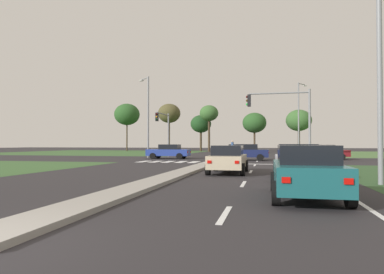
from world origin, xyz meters
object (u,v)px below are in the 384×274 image
street_lamp_second (148,113)px  treeline_sixth (299,121)px  car_teal_fifth (306,171)px  street_lamp_near (379,51)px  treeline_near (127,114)px  treeline_fifth (254,123)px  treeline_fourth (209,114)px  car_grey_seventh (233,148)px  car_navy_near (246,152)px  car_white_second (297,161)px  pedestrian_at_median (232,146)px  treeline_second (169,114)px  treeline_third (201,124)px  car_maroon_fourth (324,152)px  street_lamp_third (299,115)px  traffic_signal_far_left (164,126)px  traffic_signal_near_right (286,113)px  car_beige_third (228,159)px  car_blue_sixth (169,151)px

street_lamp_second → treeline_sixth: size_ratio=1.10×
car_teal_fifth → street_lamp_near: size_ratio=0.47×
street_lamp_near → treeline_sixth: (1.70, 55.95, 0.96)m
treeline_near → treeline_fifth: treeline_near is taller
treeline_fourth → treeline_sixth: 17.85m
car_grey_seventh → car_navy_near: bearing=97.7°
car_white_second → street_lamp_second: bearing=125.0°
pedestrian_at_median → treeline_second: (-16.54, 26.38, 6.96)m
car_teal_fifth → treeline_third: size_ratio=0.57×
car_maroon_fourth → street_lamp_third: bearing=-175.2°
car_maroon_fourth → car_grey_seventh: size_ratio=1.00×
car_navy_near → treeline_near: bearing=37.5°
pedestrian_at_median → treeline_fifth: treeline_fifth is taller
car_teal_fifth → treeline_fifth: treeline_fifth is taller
treeline_second → car_grey_seventh: bearing=-18.5°
treeline_third → traffic_signal_far_left: bearing=-86.8°
treeline_fourth → pedestrian_at_median: bearing=-72.5°
car_white_second → car_grey_seventh: (-7.90, 51.52, -0.04)m
car_grey_seventh → traffic_signal_far_left: (-5.39, -28.41, 2.95)m
street_lamp_second → street_lamp_near: bearing=-51.2°
traffic_signal_near_right → traffic_signal_far_left: bearing=139.7°
car_teal_fifth → pedestrian_at_median: 35.85m
car_beige_third → street_lamp_second: size_ratio=0.47×
car_teal_fifth → traffic_signal_near_right: 17.41m
street_lamp_near → street_lamp_second: street_lamp_near is taller
traffic_signal_near_right → pedestrian_at_median: 19.43m
car_blue_sixth → treeline_near: treeline_near is taller
street_lamp_second → car_grey_seventh: bearing=77.8°
traffic_signal_near_right → street_lamp_second: street_lamp_second is taller
treeline_near → car_beige_third: bearing=-61.4°
treeline_near → treeline_sixth: treeline_near is taller
car_blue_sixth → treeline_sixth: treeline_sixth is taller
treeline_fourth → treeline_near: bearing=173.7°
traffic_signal_far_left → treeline_sixth: (18.07, 31.72, 2.49)m
street_lamp_third → treeline_fourth: 23.41m
traffic_signal_near_right → treeline_third: treeline_third is taller
car_teal_fifth → treeline_second: (-22.26, 61.77, 7.47)m
car_maroon_fourth → treeline_near: 49.17m
car_grey_seventh → treeline_third: treeline_third is taller
traffic_signal_near_right → treeline_fourth: 42.28m
car_maroon_fourth → car_blue_sixth: 15.89m
treeline_sixth → pedestrian_at_median: bearing=-113.2°
car_navy_near → street_lamp_near: size_ratio=0.46×
car_white_second → street_lamp_near: 5.52m
car_grey_seventh → treeline_fourth: 8.41m
treeline_near → car_teal_fifth: bearing=-62.3°
treeline_near → treeline_third: treeline_near is taller
pedestrian_at_median → treeline_fourth: (-6.88, 21.82, 6.33)m
traffic_signal_near_right → car_beige_third: bearing=-110.9°
traffic_signal_near_right → street_lamp_near: size_ratio=0.62×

